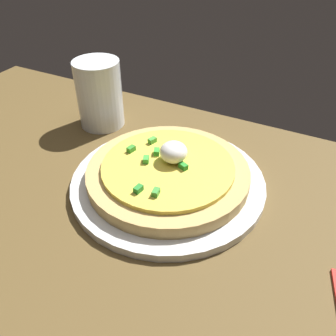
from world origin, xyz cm
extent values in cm
cube|color=brown|center=(0.00, 0.00, 1.31)|extent=(104.06, 66.92, 2.62)
cylinder|color=silver|center=(-4.87, -9.16, 3.26)|extent=(28.91, 28.91, 1.27)
cylinder|color=tan|center=(-4.87, -9.16, 4.88)|extent=(24.01, 24.01, 1.97)
cylinder|color=gold|center=(-4.87, -9.16, 6.19)|extent=(19.45, 19.45, 0.66)
ellipsoid|color=white|center=(-5.13, -10.44, 8.04)|extent=(4.05, 4.05, 3.03)
cube|color=green|center=(-0.41, -13.19, 6.92)|extent=(1.17, 1.47, 0.80)
cube|color=green|center=(-1.69, -8.32, 6.92)|extent=(1.25, 1.49, 0.80)
cube|color=green|center=(-6.46, -2.64, 6.92)|extent=(0.97, 1.38, 0.80)
cube|color=#28862F|center=(-4.09, -2.16, 6.92)|extent=(0.95, 1.37, 0.80)
cube|color=#358D2B|center=(1.70, -9.63, 6.92)|extent=(1.05, 1.42, 0.80)
cube|color=#25892A|center=(-7.24, -9.35, 6.92)|extent=(1.49, 1.24, 0.80)
cube|color=green|center=(-2.11, -10.78, 6.92)|extent=(1.24, 1.49, 0.80)
cylinder|color=silver|center=(14.78, -19.87, 8.78)|extent=(8.30, 8.30, 12.32)
cylinder|color=#C67F2C|center=(14.78, -19.87, 7.82)|extent=(7.30, 7.30, 9.60)
camera|label=1|loc=(-23.77, 27.44, 37.52)|focal=37.96mm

